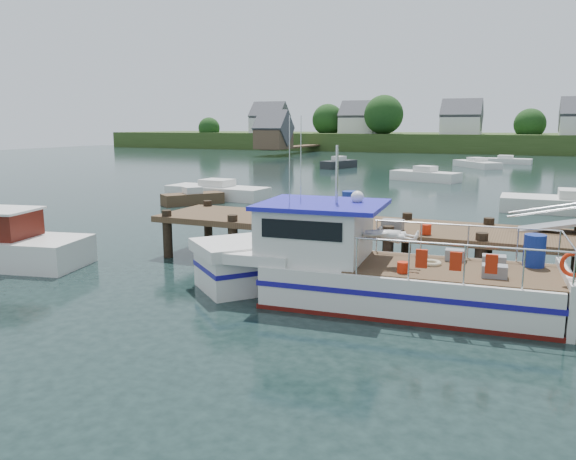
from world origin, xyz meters
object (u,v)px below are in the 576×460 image
at_px(lobster_boat, 361,269).
at_px(moored_a, 217,191).
at_px(moored_d, 477,164).
at_px(moored_far, 505,161).
at_px(moored_e, 339,164).
at_px(dock, 566,207).
at_px(moored_rowboat, 193,198).
at_px(moored_b, 425,175).

xyz_separation_m(lobster_boat, moored_a, (-13.56, 16.05, -0.41)).
bearing_deg(moored_d, moored_far, 65.02).
bearing_deg(moored_e, moored_d, 34.87).
relative_size(lobster_boat, moored_far, 1.70).
bearing_deg(dock, moored_rowboat, 151.55).
bearing_deg(lobster_boat, moored_rowboat, 131.35).
height_order(moored_rowboat, moored_d, moored_d).
distance_m(moored_far, moored_b, 24.37).
height_order(dock, moored_b, dock).
xyz_separation_m(dock, moored_e, (-19.05, 38.48, -1.79)).
bearing_deg(moored_e, moored_rowboat, -79.38).
xyz_separation_m(dock, moored_far, (-3.64, 52.16, -1.89)).
xyz_separation_m(moored_a, moored_e, (-0.80, 25.87, 0.02)).
bearing_deg(moored_d, moored_a, -117.35).
bearing_deg(moored_b, moored_e, 120.33).
height_order(lobster_boat, moored_d, lobster_boat).
xyz_separation_m(lobster_boat, moored_far, (1.05, 55.60, -0.49)).
bearing_deg(moored_e, moored_a, -79.21).
bearing_deg(lobster_boat, moored_e, 104.76).
height_order(moored_far, moored_e, moored_e).
relative_size(moored_d, moored_e, 1.32).
distance_m(moored_b, moored_e, 14.63).
bearing_deg(moored_rowboat, moored_d, 46.91).
bearing_deg(moored_rowboat, dock, -52.31).
height_order(moored_rowboat, moored_a, moored_a).
bearing_deg(dock, moored_a, 145.37).
xyz_separation_m(moored_far, moored_a, (-14.61, -39.56, 0.08)).
distance_m(dock, moored_e, 42.97).
distance_m(moored_a, moored_e, 25.88).
height_order(dock, moored_d, dock).
bearing_deg(lobster_boat, dock, 32.09).
height_order(lobster_boat, moored_rowboat, lobster_boat).
xyz_separation_m(moored_rowboat, moored_e, (-0.80, 28.59, 0.08)).
relative_size(moored_a, moored_e, 1.39).
xyz_separation_m(moored_rowboat, moored_b, (9.70, 18.40, 0.08)).
relative_size(lobster_boat, moored_e, 2.12).
xyz_separation_m(moored_far, moored_e, (-15.41, -13.69, 0.10)).
relative_size(moored_b, moored_d, 0.93).
xyz_separation_m(moored_far, moored_b, (-4.91, -23.87, 0.09)).
height_order(moored_d, moored_e, moored_e).
bearing_deg(dock, moored_e, 116.34).
distance_m(moored_a, moored_b, 18.45).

